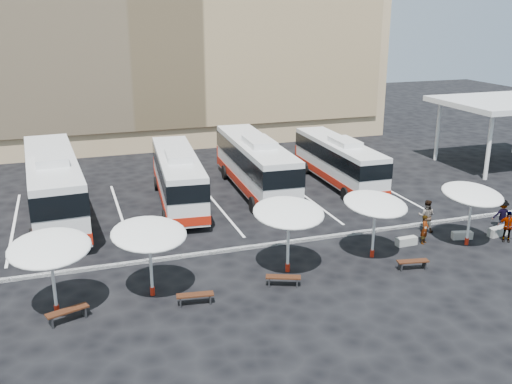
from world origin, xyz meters
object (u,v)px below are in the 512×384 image
object	(u,v)px
sunshade_2	(289,213)
conc_bench_1	(462,235)
conc_bench_0	(406,241)
sunshade_1	(149,234)
passenger_2	(507,226)
bus_0	(53,183)
passenger_1	(427,216)
wood_bench_2	(283,279)
sunshade_0	(50,248)
bus_1	(178,176)
bus_3	(338,160)
sunshade_3	(375,204)
sunshade_4	(472,194)
wood_bench_1	(195,297)
passenger_0	(425,229)
bus_2	(255,163)
passenger_3	(502,214)
conc_bench_2	(498,231)
wood_bench_0	(67,313)
wood_bench_3	(413,263)

from	to	relation	value
sunshade_2	conc_bench_1	size ratio (longest dim) A/B	3.18
conc_bench_0	conc_bench_1	distance (m)	3.33
sunshade_1	passenger_2	distance (m)	18.94
bus_0	passenger_1	xyz separation A→B (m)	(19.46, -8.97, -1.20)
wood_bench_2	sunshade_2	bearing A→B (deg)	60.83
sunshade_0	passenger_2	distance (m)	22.86
bus_1	sunshade_0	xyz separation A→B (m)	(-7.46, -12.09, 1.05)
conc_bench_0	conc_bench_1	xyz separation A→B (m)	(3.33, -0.22, -0.01)
bus_3	passenger_2	bearing A→B (deg)	-71.89
bus_1	sunshade_3	xyz separation A→B (m)	(7.52, -11.26, 0.96)
sunshade_4	wood_bench_1	world-z (taller)	sunshade_4
sunshade_3	conc_bench_0	size ratio (longest dim) A/B	3.50
bus_0	wood_bench_2	size ratio (longest dim) A/B	8.30
conc_bench_1	passenger_1	bearing A→B (deg)	129.34
wood_bench_1	passenger_1	distance (m)	14.57
passenger_0	bus_1	bearing A→B (deg)	98.26
sunshade_2	passenger_0	bearing A→B (deg)	5.94
wood_bench_1	bus_2	bearing A→B (deg)	62.26
sunshade_4	conc_bench_0	world-z (taller)	sunshade_4
conc_bench_1	passenger_3	bearing A→B (deg)	10.97
sunshade_1	conc_bench_2	xyz separation A→B (m)	(19.03, 0.78, -2.59)
conc_bench_2	passenger_1	xyz separation A→B (m)	(-3.44, 1.75, 0.69)
wood_bench_2	passenger_3	distance (m)	14.50
wood_bench_1	passenger_3	bearing A→B (deg)	9.34
bus_0	sunshade_3	xyz separation A→B (m)	(14.92, -11.01, 0.66)
sunshade_0	conc_bench_1	world-z (taller)	sunshade_0
conc_bench_2	sunshade_0	bearing A→B (deg)	-177.23
sunshade_2	wood_bench_0	bearing A→B (deg)	-171.81
wood_bench_0	conc_bench_0	distance (m)	17.19
wood_bench_2	passenger_3	bearing A→B (deg)	10.51
wood_bench_1	sunshade_3	bearing A→B (deg)	11.37
bus_0	bus_3	world-z (taller)	bus_0
passenger_0	conc_bench_2	bearing A→B (deg)	-42.44
passenger_0	passenger_1	size ratio (longest dim) A/B	0.84
sunshade_4	wood_bench_1	xyz separation A→B (m)	(-14.99, -1.69, -2.41)
wood_bench_0	conc_bench_2	world-z (taller)	wood_bench_0
passenger_0	sunshade_4	bearing A→B (deg)	-60.79
wood_bench_1	passenger_3	xyz separation A→B (m)	(18.35, 3.02, 0.48)
wood_bench_0	passenger_0	size ratio (longest dim) A/B	1.10
conc_bench_0	passenger_1	world-z (taller)	passenger_1
wood_bench_0	passenger_0	world-z (taller)	passenger_0
sunshade_0	sunshade_3	world-z (taller)	sunshade_0
bus_2	conc_bench_0	bearing A→B (deg)	-65.46
sunshade_3	conc_bench_0	world-z (taller)	sunshade_3
wood_bench_2	conc_bench_1	size ratio (longest dim) A/B	1.47
bus_0	passenger_1	world-z (taller)	bus_0
bus_3	passenger_2	world-z (taller)	bus_3
sunshade_0	passenger_1	xyz separation A→B (m)	(19.53, 2.86, -1.95)
wood_bench_2	wood_bench_3	world-z (taller)	wood_bench_2
bus_3	sunshade_2	world-z (taller)	sunshade_2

